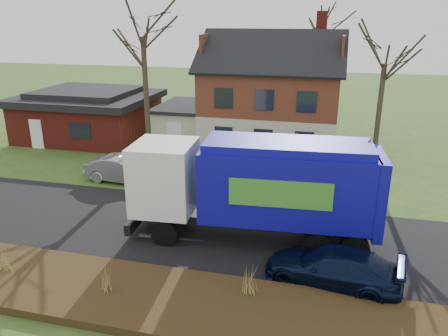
# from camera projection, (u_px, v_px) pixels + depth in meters

# --- Properties ---
(ground) EXTENTS (120.00, 120.00, 0.00)m
(ground) POSITION_uv_depth(u_px,v_px,m) (180.00, 228.00, 19.49)
(ground) COLOR #344F1A
(ground) RESTS_ON ground
(road) EXTENTS (80.00, 7.00, 0.02)m
(road) POSITION_uv_depth(u_px,v_px,m) (180.00, 228.00, 19.49)
(road) COLOR black
(road) RESTS_ON ground
(mulch_verge) EXTENTS (80.00, 3.50, 0.30)m
(mulch_verge) POSITION_uv_depth(u_px,v_px,m) (127.00, 295.00, 14.59)
(mulch_verge) COLOR #2F1F0F
(mulch_verge) RESTS_ON ground
(main_house) EXTENTS (12.95, 8.95, 9.26)m
(main_house) POSITION_uv_depth(u_px,v_px,m) (265.00, 90.00, 30.54)
(main_house) COLOR beige
(main_house) RESTS_ON ground
(ranch_house) EXTENTS (9.80, 8.20, 3.70)m
(ranch_house) POSITION_uv_depth(u_px,v_px,m) (89.00, 114.00, 33.55)
(ranch_house) COLOR maroon
(ranch_house) RESTS_ON ground
(garbage_truck) EXTENTS (10.33, 3.45, 4.35)m
(garbage_truck) POSITION_uv_depth(u_px,v_px,m) (259.00, 184.00, 17.69)
(garbage_truck) COLOR black
(garbage_truck) RESTS_ON ground
(silver_sedan) EXTENTS (4.54, 1.80, 1.47)m
(silver_sedan) POSITION_uv_depth(u_px,v_px,m) (124.00, 169.00, 24.70)
(silver_sedan) COLOR #9EA0A5
(silver_sedan) RESTS_ON ground
(navy_wagon) EXTENTS (4.94, 2.59, 1.37)m
(navy_wagon) POSITION_uv_depth(u_px,v_px,m) (332.00, 268.00, 15.17)
(navy_wagon) COLOR black
(navy_wagon) RESTS_ON ground
(tree_front_west) EXTENTS (3.64, 3.64, 10.82)m
(tree_front_west) POSITION_uv_depth(u_px,v_px,m) (142.00, 16.00, 25.51)
(tree_front_west) COLOR #3B3123
(tree_front_west) RESTS_ON ground
(tree_front_east) EXTENTS (3.32, 3.32, 9.23)m
(tree_front_east) POSITION_uv_depth(u_px,v_px,m) (387.00, 44.00, 23.60)
(tree_front_east) COLOR #3A3323
(tree_front_east) RESTS_ON ground
(tree_back) EXTENTS (3.46, 3.46, 10.96)m
(tree_back) POSITION_uv_depth(u_px,v_px,m) (324.00, 13.00, 35.77)
(tree_back) COLOR #3C3324
(tree_back) RESTS_ON ground
(grass_clump_west) EXTENTS (0.31, 0.26, 0.82)m
(grass_clump_west) POSITION_uv_depth(u_px,v_px,m) (5.00, 260.00, 15.60)
(grass_clump_west) COLOR #9C8E45
(grass_clump_west) RESTS_ON mulch_verge
(grass_clump_mid) EXTENTS (0.32, 0.26, 0.89)m
(grass_clump_mid) POSITION_uv_depth(u_px,v_px,m) (107.00, 279.00, 14.42)
(grass_clump_mid) COLOR #9F8046
(grass_clump_mid) RESTS_ON mulch_verge
(grass_clump_east) EXTENTS (0.38, 0.32, 0.96)m
(grass_clump_east) POSITION_uv_depth(u_px,v_px,m) (251.00, 280.00, 14.27)
(grass_clump_east) COLOR olive
(grass_clump_east) RESTS_ON mulch_verge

